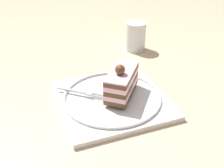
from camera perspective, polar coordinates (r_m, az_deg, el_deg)
ground_plane at (r=0.64m, az=0.31°, el=-3.39°), size 2.40×2.40×0.00m
dessert_plate at (r=0.63m, az=-0.00°, el=-3.11°), size 0.25×0.25×0.02m
cake_slice at (r=0.61m, az=2.11°, el=0.51°), size 0.12×0.11×0.08m
fork at (r=0.63m, az=-6.46°, el=-1.80°), size 0.08×0.10×0.00m
drink_glass_near at (r=0.88m, az=5.03°, el=9.76°), size 0.07×0.07×0.09m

